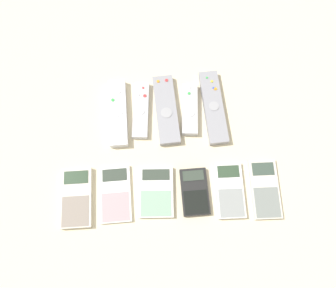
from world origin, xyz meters
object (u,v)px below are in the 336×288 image
Objects in this scene: remote_1 at (141,110)px; calculator_2 at (156,192)px; calculator_5 at (265,189)px; remote_2 at (165,110)px; remote_3 at (190,109)px; calculator_0 at (76,198)px; calculator_1 at (115,194)px; calculator_3 at (195,192)px; remote_4 at (213,107)px; calculator_4 at (230,190)px; remote_0 at (118,113)px.

calculator_2 is (0.03, -0.23, -0.00)m from remote_1.
remote_2 is at bearing 137.36° from calculator_5.
remote_2 is at bearing -177.69° from remote_3.
remote_1 reaches higher than calculator_0.
remote_1 is 0.24m from calculator_1.
remote_2 is 0.35m from calculator_5.
calculator_0 is 0.10m from calculator_1.
calculator_5 is at bearing 0.84° from calculator_2.
remote_2 reaches higher than calculator_3.
remote_4 reaches higher than calculator_5.
remote_3 is 0.30m from calculator_5.
calculator_3 is at bearing -78.12° from remote_2.
calculator_4 is at bearing -0.79° from calculator_0.
calculator_3 is (-0.00, -0.23, -0.00)m from remote_3.
calculator_5 is (0.39, -0.01, 0.00)m from calculator_1.
calculator_0 is at bearing -179.68° from calculator_4.
calculator_2 and calculator_4 have the same top height.
calculator_1 is 0.39m from calculator_5.
calculator_4 reaches higher than calculator_1.
calculator_2 is 0.29m from calculator_5.
calculator_0 is (-0.17, -0.24, -0.00)m from remote_1.
remote_1 is 0.40m from calculator_5.
calculator_3 is at bearing -0.42° from calculator_2.
remote_4 is 0.29m from calculator_2.
calculator_4 is at bearing -179.73° from calculator_5.
remote_4 reaches higher than calculator_3.
remote_1 is 0.20m from remote_4.
remote_3 is 1.14× the size of calculator_2.
remote_1 is 0.30m from calculator_0.
calculator_0 reaches higher than calculator_1.
remote_3 is at bearing -1.17° from remote_0.
remote_2 is 0.28m from calculator_4.
remote_4 reaches higher than calculator_0.
calculator_4 is at bearing -88.38° from remote_4.
remote_0 reaches higher than calculator_4.
calculator_2 is 1.09× the size of calculator_3.
calculator_2 reaches higher than calculator_1.
remote_4 is 1.42× the size of calculator_0.
calculator_4 is (0.09, -0.00, -0.00)m from calculator_3.
calculator_0 is at bearing 178.27° from calculator_3.
calculator_0 is at bearing -176.69° from calculator_2.
calculator_1 is at bearing 176.92° from calculator_3.
remote_0 is 1.27× the size of calculator_5.
calculator_5 is (0.38, -0.23, -0.01)m from remote_0.
calculator_2 is at bearing -68.32° from remote_0.
remote_0 reaches higher than remote_3.
calculator_2 is at bearing 178.82° from calculator_4.
calculator_5 is at bearing 0.08° from calculator_4.
calculator_4 is 0.09m from calculator_5.
calculator_1 is 0.11m from calculator_2.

